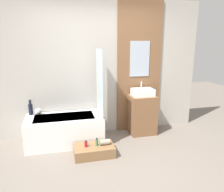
{
  "coord_description": "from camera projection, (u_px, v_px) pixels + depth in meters",
  "views": [
    {
      "loc": [
        -0.73,
        -2.6,
        1.82
      ],
      "look_at": [
        0.09,
        0.71,
        0.96
      ],
      "focal_mm": 35.0,
      "sensor_mm": 36.0,
      "label": 1
    }
  ],
  "objects": [
    {
      "name": "bottle_soap_primary",
      "position": [
        86.0,
        144.0,
        3.5
      ],
      "size": [
        0.05,
        0.05,
        0.1
      ],
      "color": "#B21928",
      "rests_on": "wooden_step_bench"
    },
    {
      "name": "bottle_soap_secondary",
      "position": [
        97.0,
        142.0,
        3.54
      ],
      "size": [
        0.04,
        0.04,
        0.13
      ],
      "color": "#38704C",
      "rests_on": "wooden_step_bench"
    },
    {
      "name": "towel_roll",
      "position": [
        105.0,
        142.0,
        3.57
      ],
      "size": [
        0.16,
        0.09,
        0.09
      ],
      "primitive_type": "cylinder",
      "rotation": [
        0.0,
        1.57,
        0.0
      ],
      "color": "gray",
      "rests_on": "wooden_step_bench"
    },
    {
      "name": "ground_plane",
      "position": [
        118.0,
        175.0,
        3.06
      ],
      "size": [
        12.0,
        12.0,
        0.0
      ],
      "primitive_type": "plane",
      "color": "slate"
    },
    {
      "name": "vanity_cabinet",
      "position": [
        142.0,
        114.0,
        4.38
      ],
      "size": [
        0.51,
        0.43,
        0.78
      ],
      "primitive_type": "cube",
      "color": "brown",
      "rests_on": "ground_plane"
    },
    {
      "name": "wooden_step_bench",
      "position": [
        94.0,
        150.0,
        3.57
      ],
      "size": [
        0.65,
        0.39,
        0.17
      ],
      "primitive_type": "cube",
      "color": "olive",
      "rests_on": "ground_plane"
    },
    {
      "name": "wall_tiled_back",
      "position": [
        97.0,
        69.0,
        4.23
      ],
      "size": [
        4.2,
        0.06,
        2.6
      ],
      "primitive_type": "cube",
      "color": "#B7B2A8",
      "rests_on": "ground_plane"
    },
    {
      "name": "bathtub",
      "position": [
        65.0,
        130.0,
        3.96
      ],
      "size": [
        1.35,
        0.68,
        0.51
      ],
      "color": "white",
      "rests_on": "ground_plane"
    },
    {
      "name": "wall_wood_accent",
      "position": [
        139.0,
        67.0,
        4.38
      ],
      "size": [
        0.91,
        0.04,
        2.6
      ],
      "color": "brown",
      "rests_on": "ground_plane"
    },
    {
      "name": "vase_round_light",
      "position": [
        38.0,
        111.0,
        3.99
      ],
      "size": [
        0.13,
        0.13,
        0.13
      ],
      "primitive_type": "sphere",
      "color": "silver",
      "rests_on": "bathtub"
    },
    {
      "name": "vase_tall_dark",
      "position": [
        31.0,
        109.0,
        3.97
      ],
      "size": [
        0.08,
        0.08,
        0.28
      ],
      "color": "black",
      "rests_on": "bathtub"
    },
    {
      "name": "glass_shower_screen",
      "position": [
        100.0,
        83.0,
        3.86
      ],
      "size": [
        0.01,
        0.55,
        1.18
      ],
      "primitive_type": "cube",
      "color": "silver",
      "rests_on": "bathtub"
    },
    {
      "name": "sink",
      "position": [
        143.0,
        92.0,
        4.27
      ],
      "size": [
        0.41,
        0.3,
        0.27
      ],
      "color": "white",
      "rests_on": "vanity_cabinet"
    }
  ]
}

